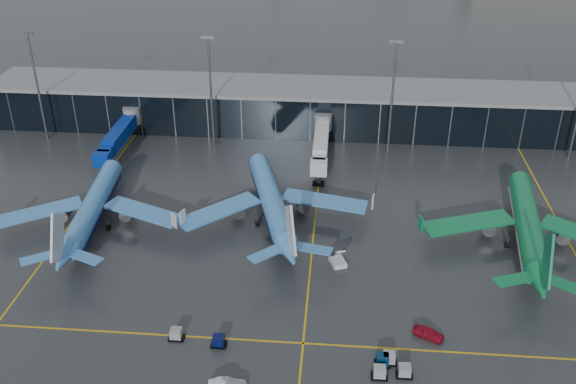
# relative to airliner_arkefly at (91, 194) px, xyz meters

# --- Properties ---
(ground) EXTENTS (600.00, 600.00, 0.00)m
(ground) POSITION_rel_airliner_arkefly_xyz_m (30.17, -13.64, -6.24)
(ground) COLOR #282B2D
(ground) RESTS_ON ground
(terminal_pier) EXTENTS (142.00, 17.00, 10.70)m
(terminal_pier) POSITION_rel_airliner_arkefly_xyz_m (30.17, 48.36, -0.82)
(terminal_pier) COLOR black
(terminal_pier) RESTS_ON ground
(jet_bridges) EXTENTS (94.00, 27.50, 7.20)m
(jet_bridges) POSITION_rel_airliner_arkefly_xyz_m (-4.83, 29.34, -1.69)
(jet_bridges) COLOR #595B60
(jet_bridges) RESTS_ON ground
(flood_masts) EXTENTS (203.00, 0.50, 25.50)m
(flood_masts) POSITION_rel_airliner_arkefly_xyz_m (35.17, 36.36, 7.57)
(flood_masts) COLOR #595B60
(flood_masts) RESTS_ON ground
(taxi_lines) EXTENTS (220.00, 120.00, 0.02)m
(taxi_lines) POSITION_rel_airliner_arkefly_xyz_m (40.17, -3.03, -6.23)
(taxi_lines) COLOR gold
(taxi_lines) RESTS_ON ground
(airliner_arkefly) EXTENTS (39.23, 43.70, 12.48)m
(airliner_arkefly) POSITION_rel_airliner_arkefly_xyz_m (0.00, 0.00, 0.00)
(airliner_arkefly) COLOR #3E80CC
(airliner_arkefly) RESTS_ON ground
(airliner_klm_near) EXTENTS (47.36, 50.96, 13.06)m
(airliner_klm_near) POSITION_rel_airliner_arkefly_xyz_m (31.99, 4.69, 0.29)
(airliner_klm_near) COLOR #3C7FC6
(airliner_klm_near) RESTS_ON ground
(airliner_aer_lingus) EXTENTS (43.28, 47.79, 13.25)m
(airliner_aer_lingus) POSITION_rel_airliner_arkefly_xyz_m (77.09, 0.33, 0.39)
(airliner_aer_lingus) COLOR #0D733F
(airliner_aer_lingus) RESTS_ON ground
(baggage_carts) EXTENTS (33.90, 14.77, 1.70)m
(baggage_carts) POSITION_rel_airliner_arkefly_xyz_m (43.20, -33.33, -5.48)
(baggage_carts) COLOR black
(baggage_carts) RESTS_ON ground
(mobile_airstair) EXTENTS (3.20, 3.78, 3.45)m
(mobile_airstair) POSITION_rel_airliner_arkefly_xyz_m (44.68, -8.90, -5.47)
(mobile_airstair) COLOR silver
(mobile_airstair) RESTS_ON ground
(service_van_red) EXTENTS (4.82, 3.65, 1.53)m
(service_van_red) POSITION_rel_airliner_arkefly_xyz_m (57.85, -25.81, -5.47)
(service_van_red) COLOR maroon
(service_van_red) RESTS_ON ground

